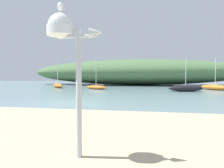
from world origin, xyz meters
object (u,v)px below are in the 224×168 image
(seagull_on_radar, at_px, (61,6))
(sailboat_outer_mooring, at_px, (186,88))
(sailboat_mid_channel, at_px, (96,87))
(sailboat_east_reach, at_px, (215,87))
(sailboat_by_sandbar, at_px, (58,85))
(mast_structure, at_px, (65,37))

(seagull_on_radar, relative_size, sailboat_outer_mooring, 0.08)
(sailboat_mid_channel, distance_m, sailboat_east_reach, 16.72)
(sailboat_east_reach, bearing_deg, sailboat_mid_channel, -175.45)
(sailboat_east_reach, distance_m, sailboat_outer_mooring, 5.83)
(seagull_on_radar, height_order, sailboat_mid_channel, sailboat_mid_channel)
(seagull_on_radar, relative_size, sailboat_by_sandbar, 0.07)
(sailboat_by_sandbar, distance_m, sailboat_outer_mooring, 19.78)
(sailboat_outer_mooring, bearing_deg, sailboat_by_sandbar, 166.77)
(seagull_on_radar, distance_m, sailboat_outer_mooring, 23.02)
(seagull_on_radar, bearing_deg, sailboat_mid_channel, 103.55)
(sailboat_outer_mooring, bearing_deg, sailboat_east_reach, 39.26)
(sailboat_outer_mooring, bearing_deg, seagull_on_radar, -106.00)
(seagull_on_radar, relative_size, sailboat_east_reach, 0.08)
(seagull_on_radar, distance_m, sailboat_by_sandbar, 29.63)
(sailboat_by_sandbar, bearing_deg, seagull_on_radar, -63.91)
(mast_structure, xyz_separation_m, seagull_on_radar, (-0.11, 0.02, 0.65))
(mast_structure, bearing_deg, sailboat_by_sandbar, 116.26)
(sailboat_mid_channel, height_order, sailboat_outer_mooring, sailboat_mid_channel)
(mast_structure, height_order, seagull_on_radar, seagull_on_radar)
(sailboat_mid_channel, bearing_deg, sailboat_east_reach, 4.55)
(mast_structure, bearing_deg, sailboat_east_reach, 67.36)
(seagull_on_radar, xyz_separation_m, sailboat_outer_mooring, (6.29, 21.95, -2.97))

